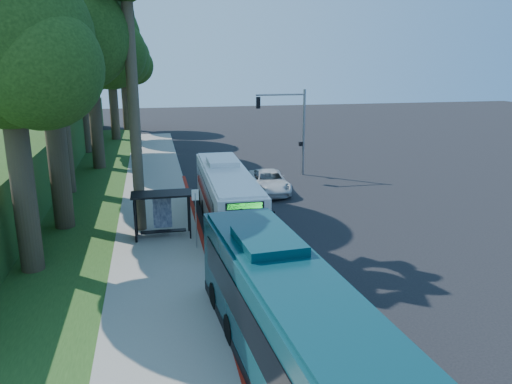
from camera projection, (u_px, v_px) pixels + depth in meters
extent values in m
plane|color=black|center=(276.00, 214.00, 31.18)|extent=(140.00, 140.00, 0.00)
cube|color=gray|center=(157.00, 221.00, 29.72)|extent=(4.50, 70.00, 0.12)
cube|color=#9F1D11|center=(203.00, 241.00, 26.39)|extent=(0.25, 30.00, 0.13)
cube|color=#234719|center=(69.00, 203.00, 33.32)|extent=(8.00, 70.00, 0.06)
cube|color=black|center=(162.00, 194.00, 26.30)|extent=(3.20, 1.50, 0.10)
cube|color=black|center=(135.00, 219.00, 26.36)|extent=(0.06, 1.30, 2.20)
cube|color=navy|center=(162.00, 213.00, 27.29)|extent=(1.00, 0.12, 1.70)
cube|color=black|center=(164.00, 231.00, 26.75)|extent=(2.40, 0.40, 0.06)
cube|color=black|center=(136.00, 216.00, 26.93)|extent=(0.08, 0.08, 2.40)
cube|color=black|center=(188.00, 212.00, 27.49)|extent=(0.08, 0.08, 2.40)
cube|color=black|center=(136.00, 223.00, 25.80)|extent=(0.08, 0.08, 2.40)
cube|color=black|center=(190.00, 219.00, 26.35)|extent=(0.08, 0.08, 2.40)
cylinder|color=gray|center=(196.00, 222.00, 24.99)|extent=(0.06, 0.06, 3.00)
cube|color=white|center=(195.00, 195.00, 24.63)|extent=(0.35, 0.04, 0.55)
cylinder|color=gray|center=(304.00, 133.00, 40.66)|extent=(0.20, 0.20, 7.00)
cylinder|color=gray|center=(280.00, 95.00, 39.45)|extent=(4.00, 0.14, 0.14)
cube|color=black|center=(258.00, 103.00, 39.25)|extent=(0.30, 0.30, 0.90)
cube|color=black|center=(300.00, 144.00, 40.84)|extent=(0.25, 0.25, 0.35)
cylinder|color=#4C3F2D|center=(134.00, 115.00, 26.43)|extent=(0.60, 0.60, 13.00)
cylinder|color=#382B1E|center=(56.00, 137.00, 27.32)|extent=(1.10, 1.10, 10.50)
sphere|color=black|center=(43.00, 12.00, 25.63)|extent=(8.00, 8.00, 8.00)
sphere|color=black|center=(74.00, 36.00, 25.13)|extent=(5.60, 5.60, 5.60)
sphere|color=black|center=(22.00, 32.00, 26.91)|extent=(5.20, 5.20, 5.20)
cylinder|color=#382B1E|center=(60.00, 110.00, 34.50)|extent=(1.18, 1.18, 11.90)
sphere|color=black|center=(79.00, 18.00, 31.92)|extent=(7.00, 7.00, 7.00)
sphere|color=black|center=(27.00, 15.00, 34.15)|extent=(6.50, 6.50, 6.50)
cylinder|color=#382B1E|center=(95.00, 112.00, 42.63)|extent=(1.06, 1.06, 9.80)
sphere|color=black|center=(89.00, 39.00, 41.05)|extent=(8.40, 8.40, 8.40)
sphere|color=black|center=(110.00, 53.00, 40.48)|extent=(5.88, 5.88, 5.88)
sphere|color=black|center=(74.00, 50.00, 42.36)|extent=(5.46, 5.46, 5.46)
cylinder|color=#382B1E|center=(82.00, 97.00, 49.60)|extent=(1.14, 1.14, 11.20)
sphere|color=black|center=(75.00, 25.00, 47.80)|extent=(9.60, 9.60, 9.60)
sphere|color=black|center=(95.00, 38.00, 47.15)|extent=(6.72, 6.72, 6.72)
sphere|color=black|center=(60.00, 36.00, 49.30)|extent=(6.24, 6.24, 6.24)
cylinder|color=#382B1E|center=(114.00, 101.00, 57.93)|extent=(1.02, 1.02, 9.10)
sphere|color=black|center=(110.00, 51.00, 56.46)|extent=(8.00, 8.00, 8.00)
sphere|color=black|center=(125.00, 60.00, 55.92)|extent=(5.60, 5.60, 5.60)
sphere|color=black|center=(99.00, 58.00, 57.71)|extent=(5.20, 5.20, 5.20)
cylinder|color=#382B1E|center=(125.00, 98.00, 65.77)|extent=(0.98, 0.98, 8.40)
sphere|color=black|center=(123.00, 58.00, 64.42)|extent=(7.00, 7.00, 7.00)
sphere|color=black|center=(134.00, 66.00, 63.96)|extent=(4.90, 4.90, 4.90)
sphere|color=black|center=(114.00, 63.00, 65.52)|extent=(4.55, 4.55, 4.55)
cylinder|color=#382B1E|center=(22.00, 174.00, 21.74)|extent=(1.02, 1.02, 9.10)
sphere|color=black|center=(5.00, 40.00, 20.28)|extent=(7.20, 7.20, 7.20)
sphere|color=black|center=(40.00, 67.00, 19.81)|extent=(5.04, 5.04, 5.04)
cube|color=silver|center=(227.00, 196.00, 28.69)|extent=(2.65, 11.84, 2.80)
cube|color=black|center=(228.00, 220.00, 29.07)|extent=(2.67, 11.89, 0.34)
cube|color=black|center=(226.00, 189.00, 29.08)|extent=(2.68, 9.24, 1.08)
cube|color=black|center=(245.00, 225.00, 23.09)|extent=(2.21, 0.14, 1.38)
cube|color=black|center=(215.00, 169.00, 34.14)|extent=(2.01, 0.14, 0.98)
cube|color=#19E533|center=(245.00, 206.00, 22.83)|extent=(1.63, 0.12, 0.28)
cube|color=silver|center=(227.00, 172.00, 28.30)|extent=(2.44, 11.24, 0.12)
cube|color=silver|center=(222.00, 162.00, 30.12)|extent=(1.79, 2.48, 0.34)
cylinder|color=black|center=(216.00, 241.00, 25.23)|extent=(0.31, 0.99, 0.98)
cylinder|color=black|center=(260.00, 238.00, 25.65)|extent=(0.31, 0.99, 0.98)
cylinder|color=black|center=(201.00, 197.00, 33.05)|extent=(0.31, 0.99, 0.98)
cylinder|color=black|center=(235.00, 195.00, 33.47)|extent=(0.31, 0.99, 0.98)
cube|color=#0A333B|center=(290.00, 322.00, 14.78)|extent=(3.72, 13.03, 3.05)
cube|color=black|center=(289.00, 368.00, 15.19)|extent=(3.75, 13.09, 0.37)
cube|color=black|center=(284.00, 305.00, 15.20)|extent=(3.56, 10.21, 1.18)
cube|color=black|center=(237.00, 238.00, 20.59)|extent=(2.19, 0.30, 1.07)
cube|color=#0A333B|center=(291.00, 273.00, 14.37)|extent=(3.45, 12.37, 0.13)
cube|color=#0A333B|center=(268.00, 241.00, 16.30)|extent=(2.11, 2.82, 0.37)
cylinder|color=black|center=(216.00, 296.00, 19.33)|extent=(0.40, 1.09, 1.07)
cylinder|color=black|center=(276.00, 288.00, 20.00)|extent=(0.40, 1.09, 1.07)
imported|color=silver|center=(269.00, 182.00, 36.06)|extent=(2.80, 5.64, 1.54)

